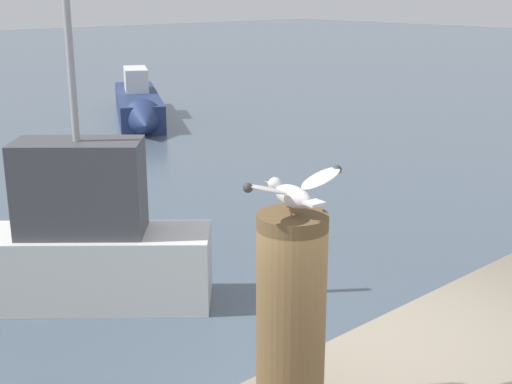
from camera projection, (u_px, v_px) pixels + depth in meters
mooring_post at (291, 317)px, 3.26m from camera, size 0.33×0.33×1.03m
seagull at (292, 191)px, 3.09m from camera, size 0.55×0.39×0.19m
boat_navy at (139, 106)px, 19.07m from camera, size 3.76×5.61×1.48m
boat_white at (34, 249)px, 7.93m from camera, size 3.88×3.52×3.87m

